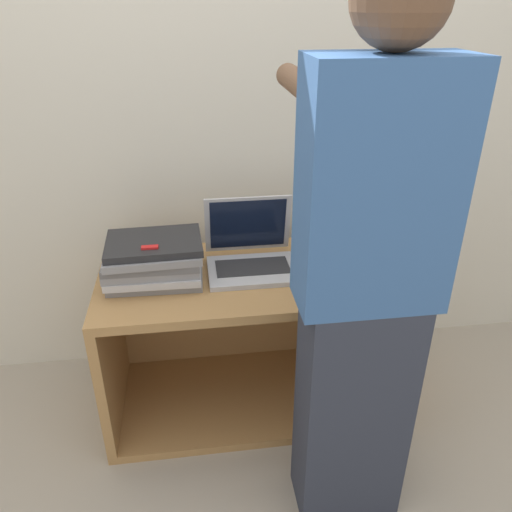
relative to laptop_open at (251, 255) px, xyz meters
name	(u,v)px	position (x,y,z in m)	size (l,w,h in m)	color
ground_plane	(263,448)	(0.00, -0.35, -0.69)	(12.00, 12.00, 0.00)	#9E9384
wall_back	(240,107)	(0.00, 0.35, 0.51)	(8.00, 0.05, 2.40)	beige
cart	(251,330)	(0.00, 0.01, -0.37)	(1.20, 0.60, 0.64)	#A87A47
laptop_open	(251,255)	(0.00, 0.00, 0.00)	(0.35, 0.31, 0.27)	#B7B7BC
laptop_stack_left	(154,260)	(-0.38, -0.05, 0.03)	(0.37, 0.28, 0.16)	gray
laptop_stack_right	(348,251)	(0.38, -0.05, 0.01)	(0.37, 0.27, 0.14)	slate
person	(365,288)	(0.25, -0.58, 0.17)	(0.40, 0.53, 1.72)	#2D3342
inventory_tag	(150,247)	(-0.38, -0.11, 0.11)	(0.06, 0.02, 0.01)	red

